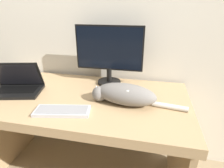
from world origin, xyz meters
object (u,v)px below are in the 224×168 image
(laptop, at_px, (17,86))
(external_keyboard, at_px, (62,111))
(cat, at_px, (124,94))
(monitor, at_px, (109,53))

(laptop, distance_m, external_keyboard, 0.49)
(external_keyboard, distance_m, cat, 0.40)
(monitor, bearing_deg, external_keyboard, -108.56)
(external_keyboard, bearing_deg, laptop, 145.62)
(monitor, relative_size, external_keyboard, 1.53)
(external_keyboard, height_order, cat, cat)
(laptop, relative_size, external_keyboard, 1.13)
(monitor, bearing_deg, cat, -61.23)
(monitor, xyz_separation_m, laptop, (-0.62, -0.31, -0.20))
(external_keyboard, bearing_deg, monitor, 60.65)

